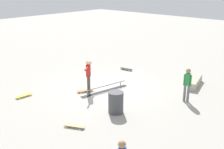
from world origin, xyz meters
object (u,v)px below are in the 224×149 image
at_px(skate_ledge, 195,82).
at_px(skater_main, 88,74).
at_px(bystander_green_shirt, 187,83).
at_px(loose_skateboard_yellow, 24,95).
at_px(loose_skateboard_natural, 74,126).
at_px(skateboard_main, 85,91).
at_px(loose_skateboard_black, 126,69).
at_px(grind_rail, 105,89).
at_px(trash_bin, 116,102).

xyz_separation_m(skate_ledge, skater_main, (4.46, -3.41, 0.78)).
distance_m(bystander_green_shirt, loose_skateboard_yellow, 7.65).
bearing_deg(loose_skateboard_yellow, loose_skateboard_natural, 91.00).
height_order(skateboard_main, loose_skateboard_black, same).
height_order(grind_rail, loose_skateboard_natural, grind_rail).
bearing_deg(skate_ledge, trash_bin, -10.45).
bearing_deg(skateboard_main, trash_bin, 102.55).
height_order(skateboard_main, loose_skateboard_natural, same).
height_order(grind_rail, skate_ledge, skate_ledge).
distance_m(skateboard_main, loose_skateboard_black, 4.23).
distance_m(grind_rail, skateboard_main, 0.98).
xyz_separation_m(bystander_green_shirt, loose_skateboard_yellow, (4.76, -5.94, -0.82)).
relative_size(bystander_green_shirt, loose_skateboard_black, 1.92).
bearing_deg(skater_main, loose_skateboard_natural, -177.07).
height_order(bystander_green_shirt, trash_bin, bystander_green_shirt).
height_order(skater_main, skateboard_main, skater_main).
xyz_separation_m(grind_rail, bystander_green_shirt, (-1.64, 3.60, 0.76)).
bearing_deg(bystander_green_shirt, skater_main, 12.00).
relative_size(skater_main, loose_skateboard_natural, 2.08).
distance_m(loose_skateboard_yellow, loose_skateboard_black, 6.61).
relative_size(grind_rail, trash_bin, 2.97).
bearing_deg(skater_main, trash_bin, -141.85).
bearing_deg(grind_rail, loose_skateboard_natural, 36.81).
relative_size(loose_skateboard_natural, loose_skateboard_black, 0.98).
bearing_deg(skateboard_main, loose_skateboard_yellow, -8.38).
height_order(skater_main, loose_skateboard_natural, skater_main).
distance_m(skater_main, loose_skateboard_black, 4.29).
xyz_separation_m(loose_skateboard_yellow, loose_skateboard_natural, (0.28, 4.03, 0.00)).
bearing_deg(grind_rail, skateboard_main, -31.71).
distance_m(grind_rail, loose_skateboard_black, 3.72).
bearing_deg(skate_ledge, loose_skateboard_yellow, -37.32).
bearing_deg(skateboard_main, grind_rail, 164.63).
distance_m(skate_ledge, loose_skateboard_natural, 7.32).
bearing_deg(skater_main, bystander_green_shirt, -95.74).
xyz_separation_m(loose_skateboard_yellow, trash_bin, (-1.74, 4.33, 0.39)).
bearing_deg(grind_rail, trash_bin, 65.47).
relative_size(skate_ledge, trash_bin, 2.00).
distance_m(skateboard_main, loose_skateboard_yellow, 2.93).
distance_m(loose_skateboard_natural, trash_bin, 2.07).
distance_m(skate_ledge, skater_main, 5.67).
distance_m(bystander_green_shirt, loose_skateboard_black, 5.42).
xyz_separation_m(skater_main, loose_skateboard_black, (-4.08, -0.99, -0.90)).
distance_m(skater_main, loose_skateboard_yellow, 3.23).
bearing_deg(trash_bin, skate_ledge, 169.55).
bearing_deg(bystander_green_shirt, loose_skateboard_natural, 51.87).
height_order(loose_skateboard_black, trash_bin, trash_bin).
bearing_deg(loose_skateboard_black, loose_skateboard_yellow, 72.30).
bearing_deg(loose_skateboard_yellow, skater_main, 147.71).
bearing_deg(loose_skateboard_natural, skateboard_main, 104.22).
distance_m(grind_rail, skater_main, 1.16).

